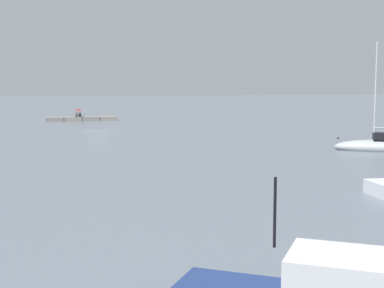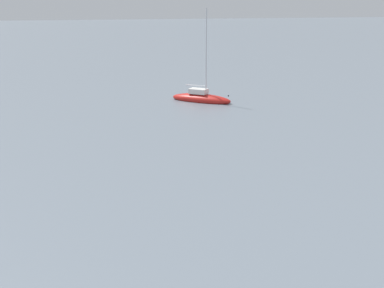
% 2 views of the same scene
% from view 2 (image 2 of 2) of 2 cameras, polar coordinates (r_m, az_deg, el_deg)
% --- Properties ---
extents(sailboat_red_outer, '(5.83, 6.46, 10.05)m').
position_cam_2_polar(sailboat_red_outer, '(51.84, 1.09, 5.46)').
color(sailboat_red_outer, red).
rests_on(sailboat_red_outer, ground_plane).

